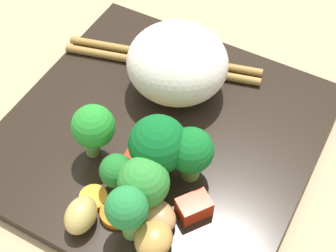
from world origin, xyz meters
The scene contains 19 objects.
ground_plane centered at (0.00, 0.00, -1.00)cm, with size 110.00×110.00×2.00cm, color tan.
square_plate centered at (0.00, 0.00, 0.65)cm, with size 28.49×28.49×1.31cm, color black.
rice_mound centered at (5.84, 1.27, 4.84)cm, with size 9.97×9.64×7.06cm, color white.
broccoli_floret_0 centered at (-7.15, 0.04, 3.90)cm, with size 2.95×2.95×4.27cm.
broccoli_floret_1 centered at (-3.86, -2.14, 5.28)cm, with size 5.11×5.11×6.62cm.
broccoli_floret_2 centered at (-4.95, 3.72, 5.15)cm, with size 3.89×3.89×6.07cm.
broccoli_floret_3 centered at (-7.18, -2.67, 4.30)cm, with size 4.38×4.38×5.40cm.
broccoli_floret_4 centered at (-10.26, -3.05, 4.86)cm, with size 3.47×3.47×5.72cm.
broccoli_floret_5 centered at (-2.88, -4.75, 4.75)cm, with size 4.02×4.02×5.81cm.
carrot_slice_0 centered at (-1.34, -2.20, 1.53)cm, with size 2.50×2.50×0.44cm, color orange.
carrot_slice_1 centered at (-9.21, 1.27, 1.60)cm, with size 2.47×2.47×0.58cm, color orange.
carrot_slice_2 centered at (-1.24, 0.60, 1.62)cm, with size 2.42×2.42×0.62cm, color orange.
carrot_slice_3 centered at (-9.49, -1.26, 1.62)cm, with size 2.79×2.79×0.63cm, color orange.
pepper_chunk_0 centered at (-4.13, 0.20, 1.99)cm, with size 2.24×2.01×1.35cm, color red.
pepper_chunk_1 centered at (-6.10, -6.84, 2.20)cm, with size 2.75×1.94×1.78cm, color red.
chicken_piece_0 centered at (-11.52, 0.82, 2.65)cm, with size 3.44×2.50×2.68cm, color tan.
chicken_piece_1 centered at (-8.32, -4.63, 2.29)cm, with size 3.42×2.69×1.97cm, color tan.
chicken_piece_2 centered at (-10.37, -5.41, 2.42)cm, with size 3.41×3.04×2.22cm, color #BE8D44.
chopstick_pair centered at (8.18, 4.27, 1.74)cm, with size 7.62×20.90×0.86cm.
Camera 1 is at (-25.75, -15.31, 40.27)cm, focal length 55.04 mm.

